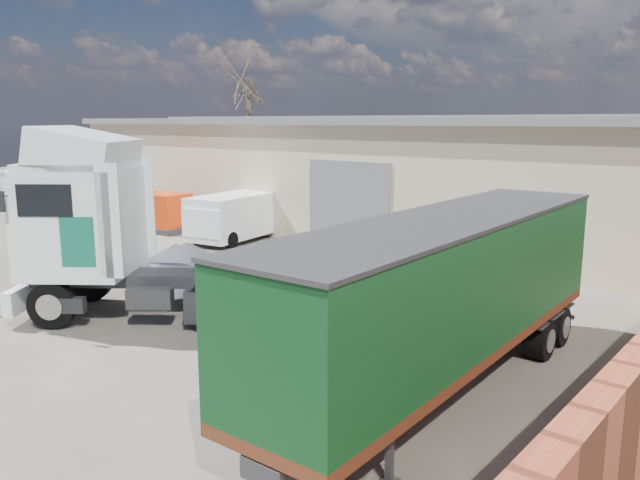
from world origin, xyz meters
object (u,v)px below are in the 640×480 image
Objects in this scene: panel_van at (235,217)px; orange_skip at (161,214)px; box_trailer at (449,287)px; bare_tree at (248,79)px; tractor_unit at (119,237)px.

panel_van is 4.59m from orange_skip.
bare_tree is at bearing 140.33° from box_trailer.
panel_van is (-5.48, 9.20, -1.07)m from tractor_unit.
bare_tree is 27.20m from tractor_unit.
box_trailer reaches higher than panel_van.
tractor_unit is 13.28m from orange_skip.
bare_tree is at bearing 112.08° from orange_skip.
box_trailer is (25.68, -19.67, -5.82)m from bare_tree.
box_trailer is 20.63m from orange_skip.
bare_tree is 15.56m from orange_skip.
bare_tree is at bearing 123.71° from panel_van.
box_trailer is 16.75m from panel_van.
box_trailer is (9.16, 1.14, -0.02)m from tractor_unit.
bare_tree is at bearing -179.22° from tractor_unit.
tractor_unit is at bearing -46.55° from orange_skip.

